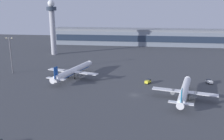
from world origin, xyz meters
name	(u,v)px	position (x,y,z in m)	size (l,w,h in m)	color
ground_plane	(134,95)	(0.00, 0.00, 0.00)	(416.00, 416.00, 0.00)	#424449
terminal_building	(150,37)	(9.26, 146.28, 8.09)	(197.38, 22.40, 16.40)	gray
control_tower	(52,24)	(-70.99, 87.10, 25.42)	(8.00, 8.00, 44.36)	#A8A8B2
airplane_terminal_side	(184,91)	(22.58, -1.81, 3.62)	(29.00, 37.00, 9.59)	white
airplane_far_stand	(73,71)	(-36.60, 23.61, 3.97)	(31.58, 40.24, 10.49)	white
maintenance_van	(209,81)	(39.43, 22.46, 1.18)	(3.11, 4.54, 2.25)	white
baggage_tractor	(148,81)	(6.50, 18.50, 1.18)	(3.61, 4.58, 2.25)	yellow
apron_light_west	(11,53)	(-76.56, 28.67, 12.98)	(4.80, 0.90, 22.38)	slate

